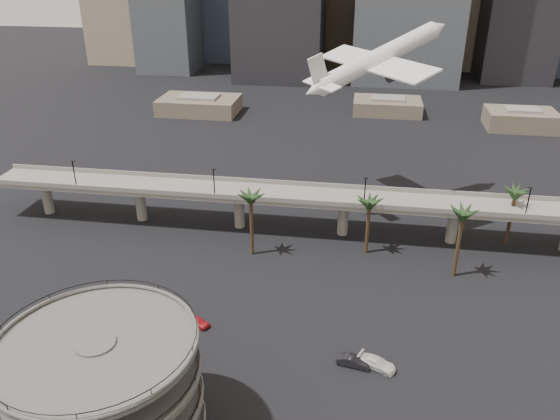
% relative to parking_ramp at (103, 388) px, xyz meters
% --- Properties ---
extents(parking_ramp, '(22.20, 22.20, 17.35)m').
position_rel_parking_ramp_xyz_m(parking_ramp, '(0.00, 0.00, 0.00)').
color(parking_ramp, '#464441').
rests_on(parking_ramp, ground).
extents(overpass, '(130.00, 9.30, 14.70)m').
position_rel_parking_ramp_xyz_m(overpass, '(13.00, 59.00, -2.50)').
color(overpass, gray).
rests_on(overpass, ground).
extents(palm_trees, '(54.40, 18.40, 14.00)m').
position_rel_parking_ramp_xyz_m(palm_trees, '(34.48, 51.47, 1.46)').
color(palm_trees, '#43331C').
rests_on(palm_trees, ground).
extents(low_buildings, '(135.00, 27.50, 6.80)m').
position_rel_parking_ramp_xyz_m(low_buildings, '(19.89, 146.30, -6.97)').
color(low_buildings, brown).
rests_on(low_buildings, ground).
extents(airborne_jet, '(30.57, 29.18, 14.52)m').
position_rel_parking_ramp_xyz_m(airborne_jet, '(28.90, 73.43, 23.70)').
color(airborne_jet, white).
rests_on(airborne_jet, ground).
extents(car_a, '(4.55, 3.34, 1.44)m').
position_rel_parking_ramp_xyz_m(car_a, '(2.86, 24.70, -9.12)').
color(car_a, red).
rests_on(car_a, ground).
extents(car_b, '(4.97, 2.47, 1.57)m').
position_rel_parking_ramp_xyz_m(car_b, '(27.69, 19.13, -9.05)').
color(car_b, black).
rests_on(car_b, ground).
extents(car_c, '(5.97, 4.27, 1.61)m').
position_rel_parking_ramp_xyz_m(car_c, '(31.01, 19.25, -9.03)').
color(car_c, white).
rests_on(car_c, ground).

